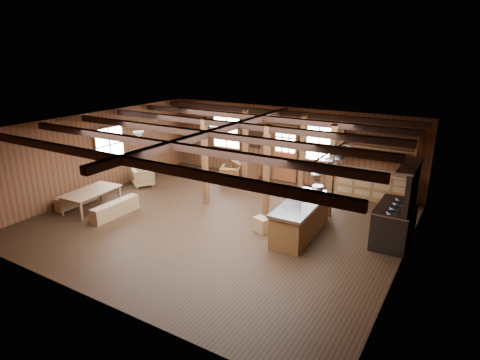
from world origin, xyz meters
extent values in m
cube|color=black|center=(0.00, 0.00, -0.01)|extent=(10.00, 9.00, 0.02)
cube|color=black|center=(0.00, 0.00, 2.81)|extent=(10.00, 9.00, 0.02)
cube|color=#4F2B16|center=(-5.01, 0.00, 1.40)|extent=(0.02, 9.00, 2.80)
cube|color=#4F2B16|center=(5.01, 0.00, 1.40)|extent=(0.02, 9.00, 2.80)
cube|color=#4F2B16|center=(0.00, 4.51, 1.40)|extent=(10.00, 0.02, 2.80)
cube|color=#4F2B16|center=(0.00, -4.51, 1.40)|extent=(10.00, 0.02, 2.80)
cube|color=black|center=(0.00, -3.50, 2.68)|extent=(9.80, 0.12, 0.18)
cube|color=black|center=(0.00, -2.00, 2.68)|extent=(9.80, 0.12, 0.18)
cube|color=black|center=(0.00, -0.50, 2.68)|extent=(9.80, 0.12, 0.18)
cube|color=black|center=(0.00, 1.00, 2.68)|extent=(9.80, 0.12, 0.18)
cube|color=black|center=(0.00, 2.50, 2.68)|extent=(9.80, 0.12, 0.18)
cube|color=black|center=(0.00, 3.80, 2.68)|extent=(9.80, 0.12, 0.18)
cube|color=black|center=(0.00, 0.00, 2.68)|extent=(0.18, 8.82, 0.18)
cube|color=#4E2C16|center=(-1.20, 1.00, 1.40)|extent=(0.15, 0.15, 2.80)
cube|color=#4E2C16|center=(-1.00, 3.20, 1.40)|extent=(0.15, 0.15, 2.80)
cube|color=#4E2C16|center=(1.00, 1.00, 1.40)|extent=(0.15, 0.15, 2.80)
cube|color=#4E2C16|center=(1.20, 3.20, 1.40)|extent=(0.15, 0.15, 2.80)
cube|color=#4E2C16|center=(2.60, 2.00, 1.40)|extent=(0.15, 0.15, 2.80)
cube|color=brown|center=(0.00, 4.45, 0.55)|extent=(0.90, 0.06, 1.10)
cube|color=#4E2C16|center=(-0.48, 4.45, 1.05)|extent=(0.06, 0.08, 2.10)
cube|color=#4E2C16|center=(0.48, 4.45, 1.05)|extent=(0.06, 0.08, 2.10)
cube|color=#4E2C16|center=(0.00, 4.45, 2.12)|extent=(1.02, 0.08, 0.06)
cube|color=white|center=(0.00, 4.45, 1.55)|extent=(0.84, 0.02, 0.90)
cube|color=white|center=(-2.60, 4.46, 1.60)|extent=(1.20, 0.02, 1.20)
cube|color=#4E2C16|center=(-2.60, 4.46, 1.60)|extent=(1.32, 0.06, 1.32)
cube|color=white|center=(1.30, 4.46, 1.60)|extent=(0.90, 0.02, 1.20)
cube|color=#4E2C16|center=(1.30, 4.46, 1.60)|extent=(1.02, 0.06, 1.32)
cube|color=white|center=(-4.96, 0.50, 1.60)|extent=(0.02, 1.20, 1.20)
cube|color=#4E2C16|center=(-4.96, 0.50, 1.60)|extent=(0.14, 1.24, 1.32)
cube|color=silver|center=(-1.30, 4.46, 1.80)|extent=(0.50, 0.03, 0.40)
cube|color=black|center=(-1.30, 4.45, 1.80)|extent=(0.55, 0.02, 0.45)
cube|color=silver|center=(-1.90, 4.46, 1.70)|extent=(0.35, 0.03, 0.45)
cube|color=black|center=(-1.90, 4.45, 1.70)|extent=(0.40, 0.02, 0.50)
cube|color=silver|center=(-1.30, 4.46, 1.30)|extent=(0.40, 0.03, 0.30)
cube|color=black|center=(-1.30, 4.45, 1.30)|extent=(0.45, 0.02, 0.35)
cube|color=brown|center=(3.40, 4.20, 0.45)|extent=(2.50, 0.55, 0.90)
cube|color=#8A5F3F|center=(3.40, 4.18, 0.93)|extent=(2.55, 0.60, 0.06)
cube|color=brown|center=(3.40, 4.25, 1.40)|extent=(2.30, 0.35, 0.04)
cube|color=brown|center=(3.40, 4.25, 1.75)|extent=(2.30, 0.35, 0.04)
cube|color=brown|center=(3.40, 4.25, 2.10)|extent=(2.30, 0.35, 0.04)
cube|color=brown|center=(2.25, 4.25, 1.75)|extent=(0.04, 0.35, 1.40)
cube|color=brown|center=(4.55, 4.25, 1.75)|extent=(0.04, 0.35, 1.40)
cylinder|color=#313133|center=(-3.00, 0.00, 2.58)|extent=(0.02, 0.02, 0.45)
cone|color=white|center=(-3.00, 0.00, 2.25)|extent=(0.36, 0.36, 0.22)
cylinder|color=#313133|center=(-1.50, 2.00, 2.58)|extent=(0.02, 0.02, 0.45)
cone|color=white|center=(-1.50, 2.00, 2.25)|extent=(0.36, 0.36, 0.22)
cylinder|color=#313133|center=(3.23, 0.30, 2.55)|extent=(0.04, 3.00, 0.04)
cylinder|color=#313133|center=(3.23, -1.05, 2.40)|extent=(0.01, 0.01, 0.30)
cylinder|color=#B6B9BD|center=(3.23, -1.05, 2.18)|extent=(0.21, 0.21, 0.14)
cylinder|color=#313133|center=(3.22, -0.71, 2.45)|extent=(0.01, 0.01, 0.19)
cylinder|color=#313133|center=(3.22, -0.71, 2.29)|extent=(0.20, 0.20, 0.14)
cylinder|color=#313133|center=(3.30, -0.38, 2.47)|extent=(0.01, 0.01, 0.16)
cylinder|color=#B6B9BD|center=(3.30, -0.38, 2.32)|extent=(0.21, 0.21, 0.14)
cylinder|color=#313133|center=(3.19, -0.04, 2.45)|extent=(0.01, 0.01, 0.20)
cylinder|color=#313133|center=(3.19, -0.04, 2.28)|extent=(0.23, 0.23, 0.14)
cylinder|color=#313133|center=(3.31, 0.30, 2.42)|extent=(0.01, 0.01, 0.26)
cylinder|color=#B6B9BD|center=(3.31, 0.30, 2.22)|extent=(0.22, 0.22, 0.14)
cylinder|color=#313133|center=(3.25, 0.64, 2.47)|extent=(0.01, 0.01, 0.17)
cylinder|color=#313133|center=(3.25, 0.64, 2.31)|extent=(0.24, 0.24, 0.14)
cylinder|color=#313133|center=(3.14, 0.98, 2.40)|extent=(0.01, 0.01, 0.29)
cylinder|color=#B6B9BD|center=(3.14, 0.98, 2.19)|extent=(0.26, 0.26, 0.14)
cylinder|color=#313133|center=(3.17, 1.31, 2.42)|extent=(0.01, 0.01, 0.26)
cylinder|color=#313133|center=(3.17, 1.31, 2.22)|extent=(0.27, 0.27, 0.14)
cylinder|color=#313133|center=(3.16, 1.65, 2.44)|extent=(0.01, 0.01, 0.22)
cylinder|color=#B6B9BD|center=(3.16, 1.65, 2.26)|extent=(0.19, 0.19, 0.14)
cube|color=brown|center=(2.37, 0.38, 0.43)|extent=(0.88, 2.43, 0.86)
cube|color=#B6B9BD|center=(2.37, 0.38, 0.90)|extent=(0.97, 2.53, 0.08)
cylinder|color=#313133|center=(2.37, -0.22, 0.90)|extent=(0.44, 0.44, 0.06)
cylinder|color=#B6B9BD|center=(2.57, -0.22, 1.05)|extent=(0.03, 0.03, 0.30)
cube|color=#8A5F3F|center=(1.38, 0.03, 0.20)|extent=(0.54, 0.46, 0.41)
cube|color=#313133|center=(4.60, 1.23, 0.49)|extent=(0.87, 1.62, 0.97)
cube|color=#B6B9BD|center=(4.60, 1.23, 1.00)|extent=(0.89, 1.64, 0.04)
cube|color=#313133|center=(4.92, 1.23, 1.57)|extent=(0.12, 1.62, 1.08)
cube|color=#B6B9BD|center=(4.80, 1.23, 2.11)|extent=(0.40, 1.73, 0.05)
imported|color=#8F5E41|center=(-3.90, -1.28, 0.31)|extent=(1.10, 1.83, 0.62)
cube|color=#8A5F3F|center=(-4.65, -1.28, 0.20)|extent=(0.28, 1.49, 0.41)
cube|color=#8A5F3F|center=(-2.90, -1.28, 0.23)|extent=(0.31, 1.65, 0.45)
imported|color=brown|center=(-1.59, 3.15, 0.33)|extent=(0.91, 0.92, 0.66)
imported|color=#5B311B|center=(-1.34, 3.80, 0.38)|extent=(1.13, 1.13, 0.75)
imported|color=olive|center=(-4.20, 1.24, 0.33)|extent=(1.00, 1.00, 0.66)
cylinder|color=#B6B9BD|center=(2.43, 1.38, 1.03)|extent=(0.31, 0.31, 0.18)
imported|color=silver|center=(2.21, 0.71, 0.97)|extent=(0.31, 0.31, 0.07)
camera|label=1|loc=(6.06, -8.93, 4.80)|focal=30.00mm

